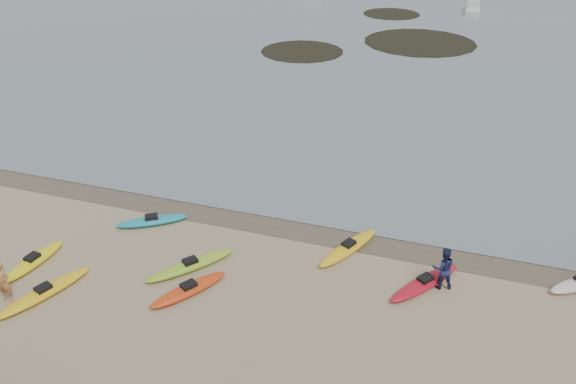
% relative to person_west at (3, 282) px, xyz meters
% --- Properties ---
extents(ground, '(600.00, 600.00, 0.00)m').
position_rel_person_west_xyz_m(ground, '(8.05, 8.34, -0.84)').
color(ground, tan).
rests_on(ground, ground).
extents(wet_sand, '(60.00, 60.00, 0.00)m').
position_rel_person_west_xyz_m(wet_sand, '(8.05, 8.04, -0.84)').
color(wet_sand, brown).
rests_on(wet_sand, ground).
extents(kayaks, '(22.48, 10.02, 0.34)m').
position_rel_person_west_xyz_m(kayaks, '(7.39, 4.31, -0.67)').
color(kayaks, yellow).
rests_on(kayaks, ground).
extents(person_west, '(0.63, 0.42, 1.69)m').
position_rel_person_west_xyz_m(person_west, '(0.00, 0.00, 0.00)').
color(person_west, '#BC7E4B').
rests_on(person_west, ground).
extents(person_east, '(1.02, 0.90, 1.74)m').
position_rel_person_west_xyz_m(person_east, '(14.97, 5.76, 0.03)').
color(person_east, navy).
rests_on(person_east, ground).
extents(kelp_mats, '(18.30, 24.46, 0.04)m').
position_rel_person_west_xyz_m(kelp_mats, '(6.62, 41.98, -0.81)').
color(kelp_mats, black).
rests_on(kelp_mats, water).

